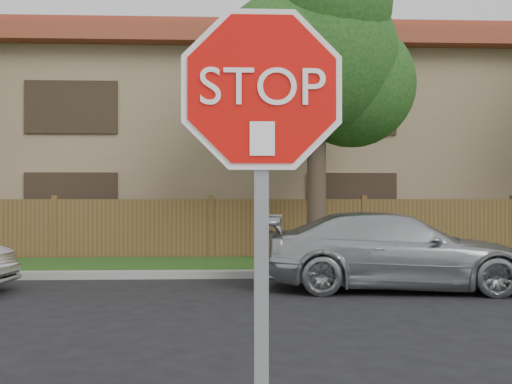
{
  "coord_description": "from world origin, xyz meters",
  "views": [
    {
      "loc": [
        0.48,
        -4.14,
        1.68
      ],
      "look_at": [
        0.63,
        -0.9,
        1.7
      ],
      "focal_mm": 42.0,
      "sensor_mm": 36.0,
      "label": 1
    }
  ],
  "objects": [
    {
      "name": "far_curb",
      "position": [
        0.0,
        8.15,
        0.07
      ],
      "size": [
        70.0,
        0.3,
        0.15
      ],
      "primitive_type": "cube",
      "color": "gray",
      "rests_on": "ground"
    },
    {
      "name": "grass_strip",
      "position": [
        0.0,
        9.8,
        0.06
      ],
      "size": [
        70.0,
        3.0,
        0.12
      ],
      "primitive_type": "cube",
      "color": "#1E4714",
      "rests_on": "ground"
    },
    {
      "name": "fence",
      "position": [
        0.0,
        11.4,
        0.8
      ],
      "size": [
        70.0,
        0.12,
        1.6
      ],
      "primitive_type": "cube",
      "color": "brown",
      "rests_on": "ground"
    },
    {
      "name": "apartment_building",
      "position": [
        0.0,
        17.0,
        3.53
      ],
      "size": [
        35.2,
        9.2,
        7.2
      ],
      "color": "#96835D",
      "rests_on": "ground"
    },
    {
      "name": "tree_mid",
      "position": [
        2.52,
        9.57,
        4.87
      ],
      "size": [
        4.8,
        3.9,
        7.35
      ],
      "color": "#382B21",
      "rests_on": "ground"
    },
    {
      "name": "stop_sign",
      "position": [
        0.63,
        -1.48,
        1.83
      ],
      "size": [
        1.01,
        0.13,
        2.55
      ],
      "color": "gray",
      "rests_on": "sidewalk_near"
    },
    {
      "name": "sedan_right",
      "position": [
        3.46,
        6.49,
        0.69
      ],
      "size": [
        4.95,
        2.43,
        1.38
      ],
      "primitive_type": "imported",
      "rotation": [
        0.0,
        0.0,
        1.47
      ],
      "color": "#A6AAAD",
      "rests_on": "ground"
    }
  ]
}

